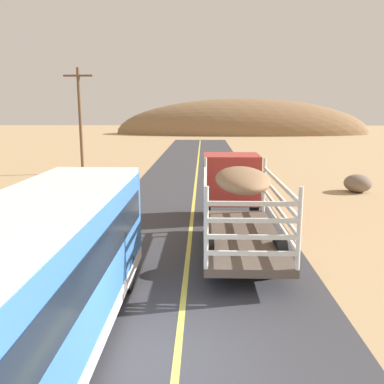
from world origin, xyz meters
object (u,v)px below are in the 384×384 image
Objects in this scene: boulder_near_shoulder at (358,183)px; livestock_truck at (234,188)px; bus at (38,278)px; power_pole_mid at (80,118)px.

livestock_truck is at bearing -134.21° from boulder_near_shoulder.
bus is (-4.46, -9.23, -0.04)m from livestock_truck.
livestock_truck is at bearing 64.20° from bus.
power_pole_mid reaches higher than boulder_near_shoulder.
power_pole_mid is at bearing 159.70° from boulder_near_shoulder.
livestock_truck is 11.65m from boulder_near_shoulder.
boulder_near_shoulder is (12.54, 17.53, -1.21)m from bus.
power_pole_mid reaches higher than livestock_truck.
boulder_near_shoulder is at bearing 45.79° from livestock_truck.
power_pole_mid is 20.36m from boulder_near_shoulder.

